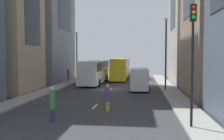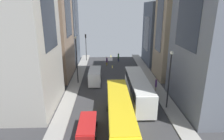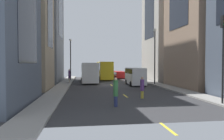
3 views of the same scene
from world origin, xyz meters
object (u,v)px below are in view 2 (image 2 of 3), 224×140
at_px(delivery_van_white, 95,75).
at_px(pedestrian_crossing_mid, 156,84).
at_px(city_bus_white, 138,87).
at_px(car_red_0, 87,127).
at_px(pedestrian_walking_far, 118,57).
at_px(streetcar_yellow, 119,112).
at_px(traffic_light_near_corner, 86,43).
at_px(pedestrian_waiting_curb, 107,61).

distance_m(delivery_van_white, pedestrian_crossing_mid, 10.76).
height_order(city_bus_white, pedestrian_crossing_mid, city_bus_white).
height_order(car_red_0, pedestrian_walking_far, pedestrian_walking_far).
bearing_deg(car_red_0, streetcar_yellow, -166.84).
height_order(city_bus_white, delivery_van_white, city_bus_white).
xyz_separation_m(delivery_van_white, traffic_light_near_corner, (2.93, -15.64, 3.21)).
height_order(car_red_0, traffic_light_near_corner, traffic_light_near_corner).
bearing_deg(streetcar_yellow, pedestrian_walking_far, -93.72).
xyz_separation_m(car_red_0, pedestrian_walking_far, (-5.32, -29.78, 0.23)).
bearing_deg(car_red_0, traffic_light_near_corner, -84.68).
bearing_deg(city_bus_white, traffic_light_near_corner, -66.92).
relative_size(car_red_0, pedestrian_waiting_curb, 2.28).
height_order(delivery_van_white, pedestrian_crossing_mid, delivery_van_white).
xyz_separation_m(city_bus_white, traffic_light_near_corner, (9.53, -22.36, 2.72)).
bearing_deg(pedestrian_waiting_curb, traffic_light_near_corner, 140.78).
bearing_deg(traffic_light_near_corner, pedestrian_walking_far, 175.49).
distance_m(delivery_van_white, pedestrian_walking_far, 15.88).
distance_m(car_red_0, pedestrian_crossing_mid, 14.59).
relative_size(city_bus_white, pedestrian_waiting_curb, 6.07).
bearing_deg(city_bus_white, pedestrian_waiting_curb, -76.68).
bearing_deg(city_bus_white, pedestrian_walking_far, -86.38).
relative_size(car_red_0, traffic_light_near_corner, 0.68).
bearing_deg(traffic_light_near_corner, car_red_0, 95.32).
distance_m(streetcar_yellow, delivery_van_white, 14.39).
distance_m(delivery_van_white, pedestrian_waiting_curb, 11.87).
xyz_separation_m(city_bus_white, pedestrian_walking_far, (1.38, -21.71, -0.86)).
relative_size(car_red_0, pedestrian_crossing_mid, 2.10).
bearing_deg(streetcar_yellow, traffic_light_near_corner, -78.05).
distance_m(city_bus_white, streetcar_yellow, 7.96).
bearing_deg(streetcar_yellow, pedestrian_crossing_mid, -123.85).
bearing_deg(pedestrian_crossing_mid, traffic_light_near_corner, 133.36).
distance_m(pedestrian_waiting_curb, traffic_light_near_corner, 7.50).
relative_size(city_bus_white, delivery_van_white, 2.32).
bearing_deg(pedestrian_walking_far, city_bus_white, 76.73).
relative_size(delivery_van_white, car_red_0, 1.15).
distance_m(streetcar_yellow, traffic_light_near_corner, 30.39).
xyz_separation_m(streetcar_yellow, pedestrian_waiting_curb, (1.09, -25.63, -1.08)).
bearing_deg(pedestrian_waiting_curb, car_red_0, -96.64).
relative_size(delivery_van_white, pedestrian_crossing_mid, 2.41).
distance_m(delivery_van_white, traffic_light_near_corner, 16.23).
relative_size(car_red_0, pedestrian_walking_far, 2.09).
xyz_separation_m(streetcar_yellow, car_red_0, (3.44, 0.80, -1.21)).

